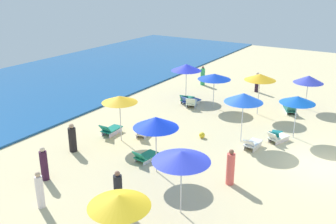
{
  "coord_description": "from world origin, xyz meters",
  "views": [
    {
      "loc": [
        -17.54,
        -2.43,
        8.54
      ],
      "look_at": [
        -0.56,
        8.19,
        1.32
      ],
      "focal_mm": 40.73,
      "sensor_mm": 36.0,
      "label": 1
    }
  ],
  "objects_px": {
    "umbrella_5": "(260,77)",
    "umbrella_6": "(181,156)",
    "umbrella_9": "(156,122)",
    "umbrella_1": "(214,76)",
    "lounge_chair_3_1": "(143,132)",
    "umbrella_0": "(244,98)",
    "umbrella_2": "(186,67)",
    "umbrella_8": "(119,201)",
    "beachgoer_1": "(40,191)",
    "beach_ball_0": "(202,135)",
    "lounge_chair_0_0": "(252,144)",
    "lounge_chair_7_0": "(278,138)",
    "beachgoer_6": "(257,82)",
    "lounge_chair_2_0": "(187,99)",
    "beachgoer_2": "(118,190)",
    "beachgoer_4": "(203,76)",
    "lounge_chair_1_0": "(191,103)",
    "lounge_chair_3_0": "(111,130)",
    "lounge_chair_7_1": "(275,135)",
    "umbrella_3": "(120,99)",
    "lounge_chair_2_1": "(191,101)",
    "beachgoer_3": "(230,168)",
    "umbrella_7": "(298,100)",
    "lounge_chair_9_0": "(145,156)",
    "lounge_chair_4_0": "(290,109)",
    "beachgoer_5": "(72,139)"
  },
  "relations": [
    {
      "from": "lounge_chair_0_0",
      "to": "lounge_chair_9_0",
      "type": "height_order",
      "value": "lounge_chair_0_0"
    },
    {
      "from": "umbrella_1",
      "to": "umbrella_3",
      "type": "xyz_separation_m",
      "value": [
        -7.73,
        1.83,
        0.21
      ]
    },
    {
      "from": "lounge_chair_1_0",
      "to": "lounge_chair_3_0",
      "type": "xyz_separation_m",
      "value": [
        -6.71,
        1.55,
        0.01
      ]
    },
    {
      "from": "beachgoer_6",
      "to": "beachgoer_3",
      "type": "bearing_deg",
      "value": -88.71
    },
    {
      "from": "umbrella_1",
      "to": "lounge_chair_9_0",
      "type": "relative_size",
      "value": 1.68
    },
    {
      "from": "umbrella_7",
      "to": "beachgoer_3",
      "type": "xyz_separation_m",
      "value": [
        -6.56,
        1.0,
        -1.45
      ]
    },
    {
      "from": "lounge_chair_7_0",
      "to": "umbrella_8",
      "type": "bearing_deg",
      "value": 103.26
    },
    {
      "from": "lounge_chair_2_1",
      "to": "umbrella_5",
      "type": "relative_size",
      "value": 0.58
    },
    {
      "from": "umbrella_0",
      "to": "lounge_chair_3_1",
      "type": "relative_size",
      "value": 2.0
    },
    {
      "from": "lounge_chair_1_0",
      "to": "umbrella_2",
      "type": "relative_size",
      "value": 0.58
    },
    {
      "from": "umbrella_1",
      "to": "umbrella_3",
      "type": "height_order",
      "value": "umbrella_3"
    },
    {
      "from": "lounge_chair_7_1",
      "to": "beach_ball_0",
      "type": "distance_m",
      "value": 4.03
    },
    {
      "from": "beachgoer_2",
      "to": "beachgoer_4",
      "type": "relative_size",
      "value": 1.0
    },
    {
      "from": "lounge_chair_2_1",
      "to": "lounge_chair_4_0",
      "type": "distance_m",
      "value": 6.66
    },
    {
      "from": "lounge_chair_1_0",
      "to": "beachgoer_2",
      "type": "height_order",
      "value": "beachgoer_2"
    },
    {
      "from": "umbrella_0",
      "to": "lounge_chair_0_0",
      "type": "relative_size",
      "value": 2.02
    },
    {
      "from": "lounge_chair_7_1",
      "to": "umbrella_5",
      "type": "bearing_deg",
      "value": -63.01
    },
    {
      "from": "beachgoer_1",
      "to": "beachgoer_3",
      "type": "height_order",
      "value": "beachgoer_3"
    },
    {
      "from": "umbrella_5",
      "to": "beach_ball_0",
      "type": "height_order",
      "value": "umbrella_5"
    },
    {
      "from": "umbrella_0",
      "to": "beachgoer_6",
      "type": "bearing_deg",
      "value": 14.83
    },
    {
      "from": "lounge_chair_7_0",
      "to": "beachgoer_6",
      "type": "relative_size",
      "value": 0.92
    },
    {
      "from": "umbrella_1",
      "to": "lounge_chair_3_1",
      "type": "height_order",
      "value": "umbrella_1"
    },
    {
      "from": "beachgoer_2",
      "to": "beachgoer_3",
      "type": "relative_size",
      "value": 0.96
    },
    {
      "from": "umbrella_8",
      "to": "beachgoer_6",
      "type": "relative_size",
      "value": 1.44
    },
    {
      "from": "beachgoer_3",
      "to": "beachgoer_4",
      "type": "height_order",
      "value": "beachgoer_3"
    },
    {
      "from": "lounge_chair_2_0",
      "to": "umbrella_9",
      "type": "bearing_deg",
      "value": 105.1
    },
    {
      "from": "lounge_chair_0_0",
      "to": "lounge_chair_2_0",
      "type": "bearing_deg",
      "value": -32.65
    },
    {
      "from": "umbrella_2",
      "to": "lounge_chair_7_1",
      "type": "bearing_deg",
      "value": -116.96
    },
    {
      "from": "lounge_chair_0_0",
      "to": "lounge_chair_7_0",
      "type": "distance_m",
      "value": 1.79
    },
    {
      "from": "umbrella_3",
      "to": "umbrella_5",
      "type": "xyz_separation_m",
      "value": [
        7.99,
        -4.88,
        0.11
      ]
    },
    {
      "from": "lounge_chair_1_0",
      "to": "beachgoer_1",
      "type": "distance_m",
      "value": 13.75
    },
    {
      "from": "lounge_chair_2_1",
      "to": "umbrella_3",
      "type": "xyz_separation_m",
      "value": [
        -7.45,
        0.22,
        2.13
      ]
    },
    {
      "from": "umbrella_7",
      "to": "umbrella_8",
      "type": "height_order",
      "value": "umbrella_7"
    },
    {
      "from": "beachgoer_1",
      "to": "beach_ball_0",
      "type": "distance_m",
      "value": 9.59
    },
    {
      "from": "beachgoer_6",
      "to": "umbrella_6",
      "type": "bearing_deg",
      "value": -93.66
    },
    {
      "from": "umbrella_2",
      "to": "umbrella_6",
      "type": "distance_m",
      "value": 14.56
    },
    {
      "from": "lounge_chair_2_0",
      "to": "beachgoer_3",
      "type": "relative_size",
      "value": 0.86
    },
    {
      "from": "lounge_chair_1_0",
      "to": "beachgoer_4",
      "type": "xyz_separation_m",
      "value": [
        5.32,
        1.87,
        0.45
      ]
    },
    {
      "from": "umbrella_2",
      "to": "lounge_chair_2_1",
      "type": "bearing_deg",
      "value": -138.97
    },
    {
      "from": "umbrella_9",
      "to": "umbrella_8",
      "type": "bearing_deg",
      "value": -157.77
    },
    {
      "from": "umbrella_6",
      "to": "umbrella_9",
      "type": "distance_m",
      "value": 3.39
    },
    {
      "from": "lounge_chair_0_0",
      "to": "umbrella_5",
      "type": "xyz_separation_m",
      "value": [
        5.21,
        1.57,
        2.21
      ]
    },
    {
      "from": "lounge_chair_4_0",
      "to": "lounge_chair_3_1",
      "type": "bearing_deg",
      "value": 27.54
    },
    {
      "from": "umbrella_6",
      "to": "lounge_chair_7_0",
      "type": "xyz_separation_m",
      "value": [
        8.44,
        -1.16,
        -2.13
      ]
    },
    {
      "from": "umbrella_3",
      "to": "beachgoer_5",
      "type": "height_order",
      "value": "umbrella_3"
    },
    {
      "from": "umbrella_5",
      "to": "umbrella_6",
      "type": "xyz_separation_m",
      "value": [
        -12.09,
        -1.27,
        -0.1
      ]
    },
    {
      "from": "umbrella_2",
      "to": "umbrella_8",
      "type": "height_order",
      "value": "umbrella_2"
    },
    {
      "from": "umbrella_6",
      "to": "umbrella_8",
      "type": "height_order",
      "value": "umbrella_6"
    },
    {
      "from": "lounge_chair_1_0",
      "to": "umbrella_8",
      "type": "bearing_deg",
      "value": 89.2
    },
    {
      "from": "lounge_chair_3_1",
      "to": "beachgoer_1",
      "type": "height_order",
      "value": "beachgoer_1"
    }
  ]
}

